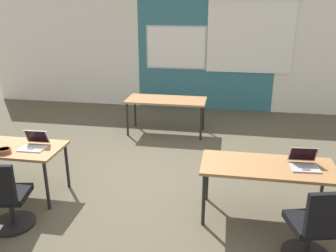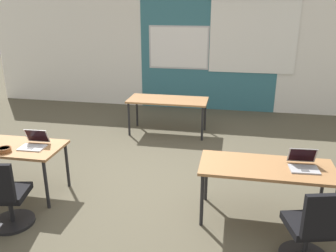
{
  "view_description": "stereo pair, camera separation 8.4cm",
  "coord_description": "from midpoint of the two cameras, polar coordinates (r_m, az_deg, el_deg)",
  "views": [
    {
      "loc": [
        1.22,
        -4.62,
        2.58
      ],
      "look_at": [
        0.37,
        0.29,
        0.83
      ],
      "focal_mm": 37.88,
      "sensor_mm": 36.0,
      "label": 1
    },
    {
      "loc": [
        1.31,
        -4.6,
        2.58
      ],
      "look_at": [
        0.37,
        0.29,
        0.83
      ],
      "focal_mm": 37.88,
      "sensor_mm": 36.0,
      "label": 2
    }
  ],
  "objects": [
    {
      "name": "ground_plane",
      "position": [
        5.43,
        -4.01,
        -9.05
      ],
      "size": [
        24.0,
        24.0,
        0.0
      ],
      "color": "#4C4738"
    },
    {
      "name": "back_wall_assembly",
      "position": [
        8.97,
        2.93,
        11.86
      ],
      "size": [
        10.0,
        0.27,
        2.8
      ],
      "color": "silver",
      "rests_on": "ground"
    },
    {
      "name": "desk_near_left",
      "position": [
        5.37,
        -24.3,
        -3.4
      ],
      "size": [
        1.6,
        0.7,
        0.72
      ],
      "color": "olive",
      "rests_on": "ground"
    },
    {
      "name": "desk_near_right",
      "position": [
        4.47,
        16.08,
        -6.9
      ],
      "size": [
        1.6,
        0.7,
        0.72
      ],
      "color": "olive",
      "rests_on": "ground"
    },
    {
      "name": "desk_far_center",
      "position": [
        7.19,
        0.3,
        3.87
      ],
      "size": [
        1.6,
        0.7,
        0.72
      ],
      "color": "olive",
      "rests_on": "ground"
    },
    {
      "name": "laptop_near_left_inner",
      "position": [
        5.12,
        -20.33,
        -2.65
      ],
      "size": [
        0.34,
        0.33,
        0.22
      ],
      "rotation": [
        0.0,
        0.0,
        0.03
      ],
      "color": "silver",
      "rests_on": "desk_near_left"
    },
    {
      "name": "chair_near_left_inner",
      "position": [
        4.66,
        -24.1,
        -10.76
      ],
      "size": [
        0.52,
        0.57,
        0.92
      ],
      "rotation": [
        0.0,
        0.0,
        3.34
      ],
      "color": "black",
      "rests_on": "ground"
    },
    {
      "name": "laptop_near_right_end",
      "position": [
        4.52,
        21.46,
        -5.75
      ],
      "size": [
        0.35,
        0.34,
        0.22
      ],
      "rotation": [
        0.0,
        0.0,
        0.07
      ],
      "color": "#9E9EA3",
      "rests_on": "desk_near_right"
    },
    {
      "name": "chair_near_right_end",
      "position": [
        4.02,
        22.6,
        -15.59
      ],
      "size": [
        0.54,
        0.59,
        0.92
      ],
      "rotation": [
        0.0,
        0.0,
        3.4
      ],
      "color": "black",
      "rests_on": "ground"
    },
    {
      "name": "snack_bowl",
      "position": [
        5.1,
        -24.41,
        -3.45
      ],
      "size": [
        0.18,
        0.18,
        0.06
      ],
      "color": "brown",
      "rests_on": "desk_near_left"
    }
  ]
}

